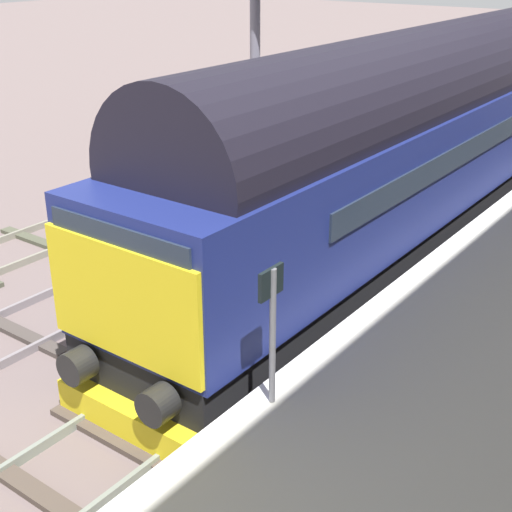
% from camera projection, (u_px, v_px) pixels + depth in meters
% --- Properties ---
extents(ground_plane, '(140.00, 140.00, 0.00)m').
position_uv_depth(ground_plane, '(280.00, 330.00, 12.38)').
color(ground_plane, '#665655').
rests_on(ground_plane, ground).
extents(track_main, '(2.50, 60.00, 0.15)m').
position_uv_depth(track_main, '(280.00, 328.00, 12.36)').
color(track_main, slate).
rests_on(track_main, ground).
extents(track_adjacent_west, '(2.50, 60.00, 0.15)m').
position_uv_depth(track_adjacent_west, '(134.00, 275.00, 14.31)').
color(track_adjacent_west, slate).
rests_on(track_adjacent_west, ground).
extents(track_adjacent_far_west, '(2.50, 60.00, 0.15)m').
position_uv_depth(track_adjacent_far_west, '(39.00, 241.00, 15.96)').
color(track_adjacent_far_west, gray).
rests_on(track_adjacent_far_west, ground).
extents(station_platform, '(4.00, 44.00, 1.01)m').
position_uv_depth(station_platform, '(485.00, 374.00, 10.22)').
color(station_platform, '#AEACA1').
rests_on(station_platform, ground).
extents(diesel_locomotive, '(2.74, 18.75, 4.68)m').
position_uv_depth(diesel_locomotive, '(427.00, 129.00, 15.51)').
color(diesel_locomotive, black).
rests_on(diesel_locomotive, ground).
extents(platform_number_sign, '(0.10, 0.44, 1.79)m').
position_uv_depth(platform_number_sign, '(272.00, 315.00, 8.28)').
color(platform_number_sign, slate).
rests_on(platform_number_sign, station_platform).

